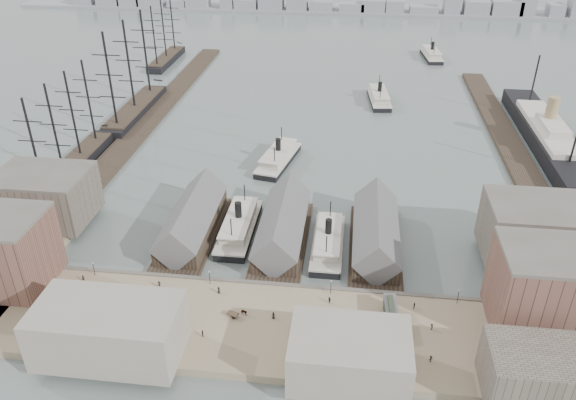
# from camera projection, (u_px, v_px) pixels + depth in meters

# --- Properties ---
(ground) EXTENTS (900.00, 900.00, 0.00)m
(ground) POSITION_uv_depth(u_px,v_px,m) (274.00, 277.00, 145.01)
(ground) COLOR slate
(ground) RESTS_ON ground
(quay) EXTENTS (180.00, 30.00, 2.00)m
(quay) POSITION_uv_depth(u_px,v_px,m) (261.00, 328.00, 127.31)
(quay) COLOR gray
(quay) RESTS_ON ground
(seawall) EXTENTS (180.00, 1.20, 2.30)m
(seawall) POSITION_uv_depth(u_px,v_px,m) (271.00, 287.00, 139.97)
(seawall) COLOR #59544C
(seawall) RESTS_ON ground
(west_wharf) EXTENTS (10.00, 220.00, 1.60)m
(west_wharf) POSITION_uv_depth(u_px,v_px,m) (149.00, 119.00, 237.81)
(west_wharf) COLOR #2D231C
(west_wharf) RESTS_ON ground
(east_wharf) EXTENTS (10.00, 180.00, 1.60)m
(east_wharf) POSITION_uv_depth(u_px,v_px,m) (510.00, 146.00, 213.79)
(east_wharf) COLOR #2D231C
(east_wharf) RESTS_ON ground
(ferry_shed_west) EXTENTS (14.00, 42.00, 12.60)m
(ferry_shed_west) POSITION_uv_depth(u_px,v_px,m) (192.00, 221.00, 159.96)
(ferry_shed_west) COLOR #2D231C
(ferry_shed_west) RESTS_ON ground
(ferry_shed_center) EXTENTS (14.00, 42.00, 12.60)m
(ferry_shed_center) POSITION_uv_depth(u_px,v_px,m) (282.00, 227.00, 157.22)
(ferry_shed_center) COLOR #2D231C
(ferry_shed_center) RESTS_ON ground
(ferry_shed_east) EXTENTS (14.00, 42.00, 12.60)m
(ferry_shed_east) POSITION_uv_depth(u_px,v_px,m) (376.00, 234.00, 154.47)
(ferry_shed_east) COLOR #2D231C
(ferry_shed_east) RESTS_ON ground
(warehouse_west_back) EXTENTS (26.00, 20.00, 14.00)m
(warehouse_west_back) POSITION_uv_depth(u_px,v_px,m) (45.00, 197.00, 163.40)
(warehouse_west_back) COLOR #60564C
(warehouse_west_back) RESTS_ON west_land
(warehouse_east_front) EXTENTS (30.00, 18.00, 19.00)m
(warehouse_east_front) POSITION_uv_depth(u_px,v_px,m) (565.00, 292.00, 121.98)
(warehouse_east_front) COLOR brown
(warehouse_east_front) RESTS_ON east_land
(warehouse_east_back) EXTENTS (28.00, 20.00, 15.00)m
(warehouse_east_back) POSITION_uv_depth(u_px,v_px,m) (540.00, 233.00, 145.99)
(warehouse_east_back) COLOR #60564C
(warehouse_east_back) RESTS_ON east_land
(street_bldg_center) EXTENTS (24.00, 16.00, 10.00)m
(street_bldg_center) POSITION_uv_depth(u_px,v_px,m) (350.00, 355.00, 111.88)
(street_bldg_center) COLOR gray
(street_bldg_center) RESTS_ON quay
(street_bldg_west) EXTENTS (30.00, 16.00, 12.00)m
(street_bldg_west) POSITION_uv_depth(u_px,v_px,m) (109.00, 330.00, 116.67)
(street_bldg_west) COLOR gray
(street_bldg_west) RESTS_ON quay
(street_bldg_east) EXTENTS (18.00, 14.00, 11.00)m
(street_bldg_east) POSITION_uv_depth(u_px,v_px,m) (533.00, 374.00, 107.07)
(street_bldg_east) COLOR #60564C
(street_bldg_east) RESTS_ON quay
(lamp_post_far_w) EXTENTS (0.44, 0.44, 3.92)m
(lamp_post_far_w) POSITION_uv_depth(u_px,v_px,m) (93.00, 266.00, 141.40)
(lamp_post_far_w) COLOR black
(lamp_post_far_w) RESTS_ON quay
(lamp_post_near_w) EXTENTS (0.44, 0.44, 3.92)m
(lamp_post_near_w) POSITION_uv_depth(u_px,v_px,m) (209.00, 275.00, 138.23)
(lamp_post_near_w) COLOR black
(lamp_post_near_w) RESTS_ON quay
(lamp_post_near_e) EXTENTS (0.44, 0.44, 3.92)m
(lamp_post_near_e) POSITION_uv_depth(u_px,v_px,m) (331.00, 284.00, 135.06)
(lamp_post_near_e) COLOR black
(lamp_post_near_e) RESTS_ON quay
(lamp_post_far_e) EXTENTS (0.44, 0.44, 3.92)m
(lamp_post_far_e) POSITION_uv_depth(u_px,v_px,m) (458.00, 294.00, 131.89)
(lamp_post_far_e) COLOR black
(lamp_post_far_e) RESTS_ON quay
(far_shore) EXTENTS (500.00, 40.00, 15.72)m
(far_shore) POSITION_uv_depth(u_px,v_px,m) (334.00, 6.00, 430.70)
(far_shore) COLOR gray
(far_shore) RESTS_ON ground
(ferry_docked_west) EXTENTS (8.97, 29.90, 10.68)m
(ferry_docked_west) POSITION_uv_depth(u_px,v_px,m) (239.00, 225.00, 162.04)
(ferry_docked_west) COLOR black
(ferry_docked_west) RESTS_ON ground
(ferry_docked_east) EXTENTS (8.37, 27.90, 9.97)m
(ferry_docked_east) POSITION_uv_depth(u_px,v_px,m) (328.00, 241.00, 155.25)
(ferry_docked_east) COLOR black
(ferry_docked_east) RESTS_ON ground
(ferry_open_near) EXTENTS (14.15, 30.08, 10.34)m
(ferry_open_near) POSITION_uv_depth(u_px,v_px,m) (278.00, 157.00, 201.65)
(ferry_open_near) COLOR black
(ferry_open_near) RESTS_ON ground
(ferry_open_mid) EXTENTS (11.33, 28.72, 9.99)m
(ferry_open_mid) POSITION_uv_depth(u_px,v_px,m) (379.00, 97.00, 257.33)
(ferry_open_mid) COLOR black
(ferry_open_mid) RESTS_ON ground
(ferry_open_far) EXTENTS (11.26, 28.57, 9.95)m
(ferry_open_far) POSITION_uv_depth(u_px,v_px,m) (432.00, 54.00, 319.56)
(ferry_open_far) COLOR black
(ferry_open_far) RESTS_ON ground
(sailing_ship_near) EXTENTS (8.24, 56.77, 33.88)m
(sailing_ship_near) POSITION_uv_depth(u_px,v_px,m) (73.00, 164.00, 196.59)
(sailing_ship_near) COLOR black
(sailing_ship_near) RESTS_ON ground
(sailing_ship_mid) EXTENTS (9.87, 57.01, 40.56)m
(sailing_ship_mid) POSITION_uv_depth(u_px,v_px,m) (135.00, 109.00, 242.48)
(sailing_ship_mid) COLOR black
(sailing_ship_mid) RESTS_ON ground
(sailing_ship_far) EXTENTS (8.16, 45.31, 33.53)m
(sailing_ship_far) POSITION_uv_depth(u_px,v_px,m) (167.00, 58.00, 312.60)
(sailing_ship_far) COLOR black
(sailing_ship_far) RESTS_ON ground
(ocean_steamer) EXTENTS (12.98, 94.85, 18.97)m
(ocean_steamer) POSITION_uv_depth(u_px,v_px,m) (546.00, 134.00, 215.52)
(ocean_steamer) COLOR black
(ocean_steamer) RESTS_ON ground
(tram) EXTENTS (3.47, 10.86, 3.81)m
(tram) POSITION_uv_depth(u_px,v_px,m) (391.00, 315.00, 126.78)
(tram) COLOR black
(tram) RESTS_ON quay
(horse_cart_left) EXTENTS (4.74, 2.20, 1.46)m
(horse_cart_left) POSITION_uv_depth(u_px,v_px,m) (71.00, 291.00, 136.06)
(horse_cart_left) COLOR black
(horse_cart_left) RESTS_ON quay
(horse_cart_center) EXTENTS (4.90, 2.90, 1.54)m
(horse_cart_center) POSITION_uv_depth(u_px,v_px,m) (240.00, 313.00, 129.03)
(horse_cart_center) COLOR black
(horse_cart_center) RESTS_ON quay
(horse_cart_right) EXTENTS (4.56, 1.62, 1.43)m
(horse_cart_right) POSITION_uv_depth(u_px,v_px,m) (305.00, 326.00, 125.23)
(horse_cart_right) COLOR black
(horse_cart_right) RESTS_ON quay
(pedestrian_0) EXTENTS (0.75, 0.63, 1.76)m
(pedestrian_0) POSITION_uv_depth(u_px,v_px,m) (83.00, 278.00, 140.09)
(pedestrian_0) COLOR black
(pedestrian_0) RESTS_ON quay
(pedestrian_1) EXTENTS (0.95, 0.96, 1.57)m
(pedestrian_1) POSITION_uv_depth(u_px,v_px,m) (69.00, 313.00, 129.01)
(pedestrian_1) COLOR black
(pedestrian_1) RESTS_ON quay
(pedestrian_2) EXTENTS (1.32, 1.27, 1.80)m
(pedestrian_2) POSITION_uv_depth(u_px,v_px,m) (159.00, 284.00, 137.90)
(pedestrian_2) COLOR black
(pedestrian_2) RESTS_ON quay
(pedestrian_3) EXTENTS (0.68, 1.11, 1.76)m
(pedestrian_3) POSITION_uv_depth(u_px,v_px,m) (203.00, 333.00, 123.16)
(pedestrian_3) COLOR black
(pedestrian_3) RESTS_ON quay
(pedestrian_4) EXTENTS (0.94, 0.68, 1.79)m
(pedestrian_4) POSITION_uv_depth(u_px,v_px,m) (273.00, 315.00, 128.17)
(pedestrian_4) COLOR black
(pedestrian_4) RESTS_ON quay
(pedestrian_5) EXTENTS (0.63, 0.71, 1.60)m
(pedestrian_5) POSITION_uv_depth(u_px,v_px,m) (308.00, 332.00, 123.50)
(pedestrian_5) COLOR black
(pedestrian_5) RESTS_ON quay
(pedestrian_6) EXTENTS (1.04, 1.08, 1.75)m
(pedestrian_6) POSITION_uv_depth(u_px,v_px,m) (329.00, 300.00, 132.79)
(pedestrian_6) COLOR black
(pedestrian_6) RESTS_ON quay
(pedestrian_7) EXTENTS (1.18, 0.96, 1.59)m
(pedestrian_7) POSITION_uv_depth(u_px,v_px,m) (431.00, 359.00, 116.72)
(pedestrian_7) COLOR black
(pedestrian_7) RESTS_ON quay
(pedestrian_8) EXTENTS (0.54, 1.02, 1.65)m
(pedestrian_8) POSITION_uv_depth(u_px,v_px,m) (414.00, 306.00, 131.20)
(pedestrian_8) COLOR black
(pedestrian_8) RESTS_ON quay
(pedestrian_9) EXTENTS (0.54, 0.81, 1.61)m
(pedestrian_9) POSITION_uv_depth(u_px,v_px,m) (493.00, 339.00, 121.81)
(pedestrian_9) COLOR black
(pedestrian_9) RESTS_ON quay
(pedestrian_10) EXTENTS (0.75, 1.12, 1.62)m
(pedestrian_10) POSITION_uv_depth(u_px,v_px,m) (432.00, 327.00, 125.02)
(pedestrian_10) COLOR black
(pedestrian_10) RESTS_ON quay
(pedestrian_11) EXTENTS (1.06, 1.01, 1.82)m
(pedestrian_11) POSITION_uv_depth(u_px,v_px,m) (219.00, 290.00, 136.01)
(pedestrian_11) COLOR black
(pedestrian_11) RESTS_ON quay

